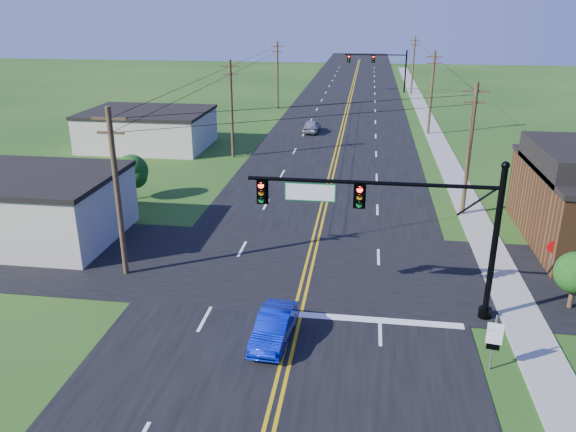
# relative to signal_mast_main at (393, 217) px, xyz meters

# --- Properties ---
(ground) EXTENTS (260.00, 260.00, 0.00)m
(ground) POSITION_rel_signal_mast_main_xyz_m (-4.34, -8.00, -4.75)
(ground) COLOR #163F12
(ground) RESTS_ON ground
(road_main) EXTENTS (16.00, 220.00, 0.04)m
(road_main) POSITION_rel_signal_mast_main_xyz_m (-4.34, 42.00, -4.73)
(road_main) COLOR black
(road_main) RESTS_ON ground
(road_cross) EXTENTS (70.00, 10.00, 0.04)m
(road_cross) POSITION_rel_signal_mast_main_xyz_m (-4.34, 4.00, -4.73)
(road_cross) COLOR black
(road_cross) RESTS_ON ground
(sidewalk) EXTENTS (2.00, 160.00, 0.08)m
(sidewalk) POSITION_rel_signal_mast_main_xyz_m (6.16, 32.00, -4.71)
(sidewalk) COLOR gray
(sidewalk) RESTS_ON ground
(signal_mast_main) EXTENTS (11.30, 0.60, 7.48)m
(signal_mast_main) POSITION_rel_signal_mast_main_xyz_m (0.00, 0.00, 0.00)
(signal_mast_main) COLOR black
(signal_mast_main) RESTS_ON ground
(signal_mast_far) EXTENTS (10.98, 0.60, 7.48)m
(signal_mast_far) POSITION_rel_signal_mast_main_xyz_m (0.10, 72.00, -0.20)
(signal_mast_far) COLOR black
(signal_mast_far) RESTS_ON ground
(cream_bldg_near) EXTENTS (10.20, 8.20, 4.10)m
(cream_bldg_near) POSITION_rel_signal_mast_main_xyz_m (-21.34, 6.00, -2.69)
(cream_bldg_near) COLOR #C0B2A4
(cream_bldg_near) RESTS_ON ground
(cream_bldg_far) EXTENTS (12.20, 9.20, 3.70)m
(cream_bldg_far) POSITION_rel_signal_mast_main_xyz_m (-23.34, 30.00, -2.89)
(cream_bldg_far) COLOR #C0B2A4
(cream_bldg_far) RESTS_ON ground
(utility_pole_left_a) EXTENTS (1.80, 0.28, 9.00)m
(utility_pole_left_a) POSITION_rel_signal_mast_main_xyz_m (-13.84, 2.00, -0.03)
(utility_pole_left_a) COLOR #382919
(utility_pole_left_a) RESTS_ON ground
(utility_pole_left_b) EXTENTS (1.80, 0.28, 9.00)m
(utility_pole_left_b) POSITION_rel_signal_mast_main_xyz_m (-13.84, 27.00, -0.03)
(utility_pole_left_b) COLOR #382919
(utility_pole_left_b) RESTS_ON ground
(utility_pole_left_c) EXTENTS (1.80, 0.28, 9.00)m
(utility_pole_left_c) POSITION_rel_signal_mast_main_xyz_m (-13.84, 54.00, -0.03)
(utility_pole_left_c) COLOR #382919
(utility_pole_left_c) RESTS_ON ground
(utility_pole_right_a) EXTENTS (1.80, 0.28, 9.00)m
(utility_pole_right_a) POSITION_rel_signal_mast_main_xyz_m (5.46, 14.00, -0.03)
(utility_pole_right_a) COLOR #382919
(utility_pole_right_a) RESTS_ON ground
(utility_pole_right_b) EXTENTS (1.80, 0.28, 9.00)m
(utility_pole_right_b) POSITION_rel_signal_mast_main_xyz_m (5.46, 40.00, -0.03)
(utility_pole_right_b) COLOR #382919
(utility_pole_right_b) RESTS_ON ground
(utility_pole_right_c) EXTENTS (1.80, 0.28, 9.00)m
(utility_pole_right_c) POSITION_rel_signal_mast_main_xyz_m (5.46, 70.00, -0.03)
(utility_pole_right_c) COLOR #382919
(utility_pole_right_c) RESTS_ON ground
(tree_right_back) EXTENTS (3.00, 3.00, 4.10)m
(tree_right_back) POSITION_rel_signal_mast_main_xyz_m (11.66, 18.00, -2.15)
(tree_right_back) COLOR #382919
(tree_right_back) RESTS_ON ground
(shrub_corner) EXTENTS (2.00, 2.00, 2.86)m
(shrub_corner) POSITION_rel_signal_mast_main_xyz_m (8.66, 1.50, -2.90)
(shrub_corner) COLOR #382919
(shrub_corner) RESTS_ON ground
(tree_left) EXTENTS (2.40, 2.40, 3.37)m
(tree_left) POSITION_rel_signal_mast_main_xyz_m (-18.34, 14.00, -2.59)
(tree_left) COLOR #382919
(tree_left) RESTS_ON ground
(blue_car) EXTENTS (1.64, 4.00, 1.29)m
(blue_car) POSITION_rel_signal_mast_main_xyz_m (-4.89, -3.25, -4.10)
(blue_car) COLOR #081AB2
(blue_car) RESTS_ON ground
(distant_car) EXTENTS (1.86, 4.20, 1.41)m
(distant_car) POSITION_rel_signal_mast_main_xyz_m (-7.54, 39.04, -4.05)
(distant_car) COLOR #A7A7AC
(distant_car) RESTS_ON ground
(route_sign) EXTENTS (0.61, 0.14, 2.45)m
(route_sign) POSITION_rel_signal_mast_main_xyz_m (3.94, -4.07, -3.32)
(route_sign) COLOR slate
(route_sign) RESTS_ON ground
(stop_sign) EXTENTS (0.73, 0.10, 2.05)m
(stop_sign) POSITION_rel_signal_mast_main_xyz_m (8.66, 4.95, -3.28)
(stop_sign) COLOR slate
(stop_sign) RESTS_ON ground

